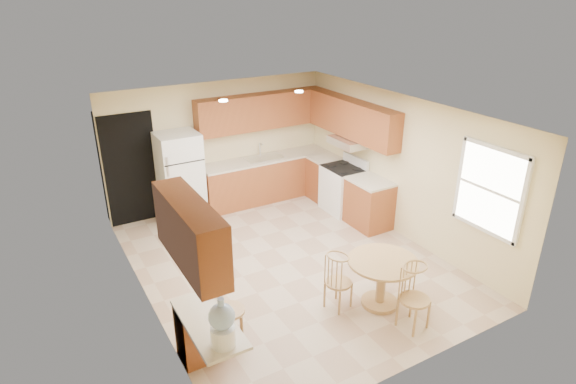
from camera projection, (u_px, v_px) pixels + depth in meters
floor at (289, 262)px, 7.85m from camera, size 5.50×5.50×0.00m
ceiling at (289, 112)px, 6.86m from camera, size 4.50×5.50×0.02m
wall_back at (219, 144)px, 9.54m from camera, size 4.50×0.02×2.50m
wall_front at (417, 280)px, 5.17m from camera, size 4.50×0.02×2.50m
wall_left at (141, 226)px, 6.32m from camera, size 0.02×5.50×2.50m
wall_right at (400, 167)px, 8.39m from camera, size 0.02×5.50×2.50m
doorway at (131, 170)px, 8.80m from camera, size 0.90×0.02×2.10m
base_cab_back at (266, 179)px, 10.03m from camera, size 2.75×0.60×0.87m
counter_back at (266, 159)px, 9.85m from camera, size 2.75×0.63×0.04m
base_cab_right_a at (325, 179)px, 10.05m from camera, size 0.60×0.59×0.87m
counter_right_a at (325, 158)px, 9.87m from camera, size 0.63×0.59×0.04m
base_cab_right_b at (369, 204)px, 8.89m from camera, size 0.60×0.80×0.87m
counter_right_b at (371, 181)px, 8.71m from camera, size 0.63×0.80×0.04m
upper_cab_back at (262, 111)px, 9.57m from camera, size 2.75×0.33×0.70m
upper_cab_right at (352, 119)px, 9.03m from camera, size 0.33×2.42×0.70m
upper_cab_left at (190, 233)px, 4.89m from camera, size 0.33×1.40×0.70m
sink at (265, 158)px, 9.83m from camera, size 0.78×0.44×0.01m
range_hood at (348, 142)px, 9.14m from camera, size 0.50×0.76×0.14m
desk_pedestal at (199, 332)px, 5.74m from camera, size 0.48×0.42×0.72m
desk_top at (209, 323)px, 5.28m from camera, size 0.50×1.20×0.04m
window at (490, 190)px, 6.81m from camera, size 0.06×1.12×1.30m
can_light_a at (223, 101)px, 7.59m from camera, size 0.14×0.14×0.02m
can_light_b at (299, 92)px, 8.23m from camera, size 0.14×0.14×0.02m
refrigerator at (180, 177)px, 8.98m from camera, size 0.75×0.73×1.71m
stove at (343, 188)px, 9.49m from camera, size 0.65×0.76×1.09m
dining_table at (382, 276)px, 6.64m from camera, size 0.97×0.97×0.72m
chair_table_a at (342, 279)px, 6.51m from camera, size 0.37×0.48×0.84m
chair_table_b at (420, 295)px, 6.10m from camera, size 0.40×0.40×0.90m
chair_desk at (232, 306)px, 5.91m from camera, size 0.39×0.50×0.88m
water_crock at (222, 324)px, 4.84m from camera, size 0.27×0.27×0.57m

